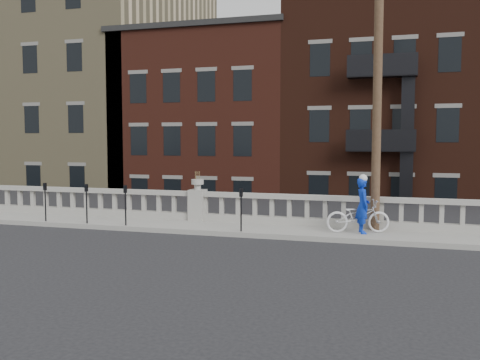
{
  "coord_description": "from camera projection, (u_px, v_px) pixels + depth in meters",
  "views": [
    {
      "loc": [
        6.97,
        -13.82,
        3.07
      ],
      "look_at": [
        1.82,
        3.2,
        1.69
      ],
      "focal_mm": 40.0,
      "sensor_mm": 36.0,
      "label": 1
    }
  ],
  "objects": [
    {
      "name": "ground",
      "position": [
        148.0,
        245.0,
        15.44
      ],
      "size": [
        120.0,
        120.0,
        0.0
      ],
      "primitive_type": "plane",
      "color": "black",
      "rests_on": "ground"
    },
    {
      "name": "sidewalk",
      "position": [
        188.0,
        226.0,
        18.3
      ],
      "size": [
        32.0,
        2.2,
        0.15
      ],
      "primitive_type": "cube",
      "color": "gray",
      "rests_on": "ground"
    },
    {
      "name": "balustrade",
      "position": [
        198.0,
        206.0,
        19.16
      ],
      "size": [
        28.0,
        0.34,
        1.03
      ],
      "color": "gray",
      "rests_on": "sidewalk"
    },
    {
      "name": "planter_pedestal",
      "position": [
        198.0,
        201.0,
        19.15
      ],
      "size": [
        0.55,
        0.55,
        1.76
      ],
      "color": "gray",
      "rests_on": "sidewalk"
    },
    {
      "name": "lower_level",
      "position": [
        306.0,
        145.0,
        37.06
      ],
      "size": [
        80.0,
        44.0,
        20.8
      ],
      "color": "#605E59",
      "rests_on": "ground"
    },
    {
      "name": "utility_pole",
      "position": [
        378.0,
        69.0,
        16.68
      ],
      "size": [
        1.6,
        0.28,
        10.0
      ],
      "color": "#422D1E",
      "rests_on": "sidewalk"
    },
    {
      "name": "parking_meter_a",
      "position": [
        45.0,
        197.0,
        18.88
      ],
      "size": [
        0.1,
        0.09,
        1.36
      ],
      "color": "black",
      "rests_on": "sidewalk"
    },
    {
      "name": "parking_meter_b",
      "position": [
        87.0,
        199.0,
        18.4
      ],
      "size": [
        0.1,
        0.09,
        1.36
      ],
      "color": "black",
      "rests_on": "sidewalk"
    },
    {
      "name": "parking_meter_c",
      "position": [
        125.0,
        200.0,
        17.96
      ],
      "size": [
        0.1,
        0.09,
        1.36
      ],
      "color": "black",
      "rests_on": "sidewalk"
    },
    {
      "name": "parking_meter_d",
      "position": [
        241.0,
        205.0,
        16.79
      ],
      "size": [
        0.1,
        0.09,
        1.36
      ],
      "color": "black",
      "rests_on": "sidewalk"
    },
    {
      "name": "bicycle",
      "position": [
        358.0,
        216.0,
        16.62
      ],
      "size": [
        2.07,
        1.22,
        1.03
      ],
      "primitive_type": "imported",
      "rotation": [
        0.0,
        0.0,
        1.86
      ],
      "color": "silver",
      "rests_on": "sidewalk"
    },
    {
      "name": "cyclist",
      "position": [
        363.0,
        206.0,
        16.47
      ],
      "size": [
        0.59,
        0.72,
        1.72
      ],
      "primitive_type": "imported",
      "rotation": [
        0.0,
        0.0,
        1.89
      ],
      "color": "#0C2DB5",
      "rests_on": "sidewalk"
    }
  ]
}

